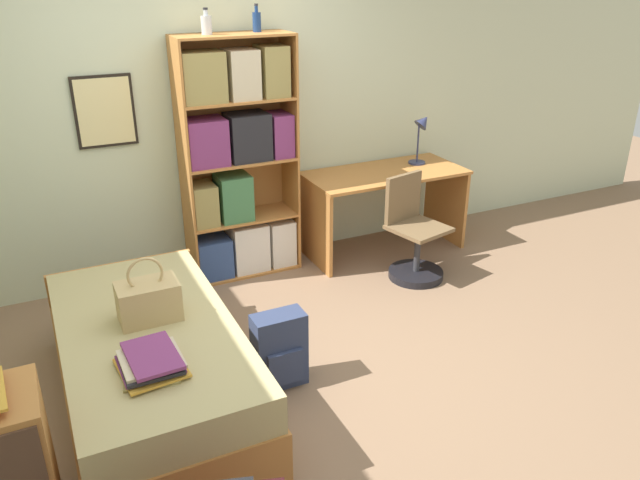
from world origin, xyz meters
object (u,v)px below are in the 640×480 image
bottle_brown (257,21)px  desk_lamp (422,129)px  desk (384,194)px  bottle_green (206,24)px  handbag (148,300)px  book_stack_on_bed (151,362)px  desk_chair (413,245)px  bed (151,364)px  backpack (280,351)px  bookcase (237,164)px

bottle_brown → desk_lamp: 1.74m
bottle_brown → desk: (1.05, -0.17, -1.45)m
bottle_green → bottle_brown: 0.38m
desk → desk_lamp: (0.41, 0.09, 0.51)m
handbag → book_stack_on_bed: 0.51m
desk_chair → bottle_green: bearing=153.1°
desk_lamp → desk: bearing=-168.2°
bed → bottle_brown: bearing=49.0°
bed → handbag: bearing=57.0°
bottle_green → bottle_brown: bearing=3.0°
book_stack_on_bed → handbag: bearing=79.0°
desk_chair → backpack: size_ratio=1.75×
bottle_brown → desk_lamp: bearing=-3.3°
handbag → backpack: handbag is taller
bed → bookcase: size_ratio=0.96×
bookcase → bottle_green: bearing=176.3°
handbag → book_stack_on_bed: size_ratio=1.00×
book_stack_on_bed → desk_chair: (2.31, 1.15, -0.29)m
bed → desk_chair: size_ratio=2.19×
handbag → bottle_green: 2.07m
bed → bookcase: 1.86m
bookcase → backpack: size_ratio=3.96×
book_stack_on_bed → bottle_green: bearing=63.5°
handbag → bookcase: size_ratio=0.20×
handbag → bottle_green: (0.83, 1.36, 1.33)m
bed → handbag: 0.39m
desk → desk_lamp: bearing=11.8°
backpack → desk: bearing=42.2°
handbag → desk_lamp: bearing=25.8°
handbag → desk_lamp: (2.68, 1.30, 0.39)m
bottle_brown → desk_chair: bottle_brown is taller
desk_lamp → desk_chair: 1.10m
desk → desk_chair: (-0.05, -0.55, -0.25)m
book_stack_on_bed → desk_chair: desk_chair is taller
bed → bottle_green: size_ratio=10.12×
bed → book_stack_on_bed: 0.54m
bed → backpack: bed is taller
desk_chair → backpack: bearing=-150.3°
book_stack_on_bed → bottle_brown: 2.68m
desk → desk_chair: 0.61m
handbag → desk_lamp: size_ratio=0.84×
bookcase → bottle_brown: size_ratio=9.66×
handbag → desk_chair: handbag is taller
bottle_green → desk_lamp: size_ratio=0.40×
book_stack_on_bed → desk_lamp: (2.77, 1.79, 0.47)m
desk → desk_lamp: 0.66m
desk_lamp → bottle_green: bearing=178.0°
handbag → bottle_green: size_ratio=2.12×
bookcase → backpack: bookcase is taller
bottle_green → desk_lamp: bearing=-2.0°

